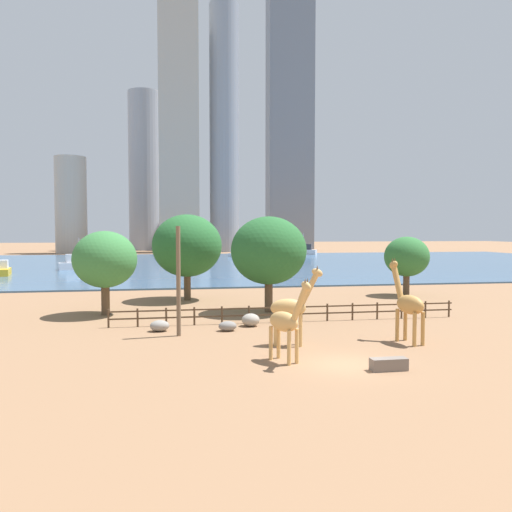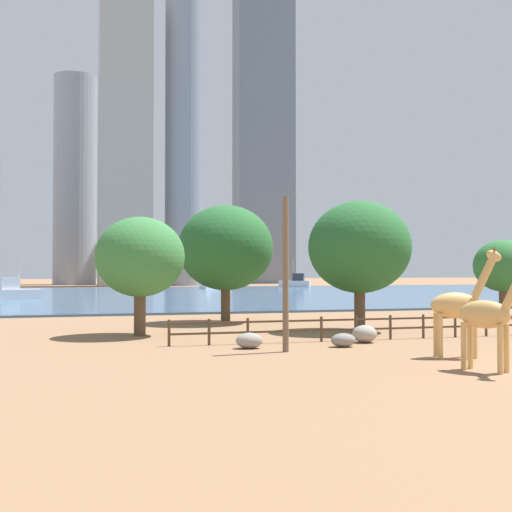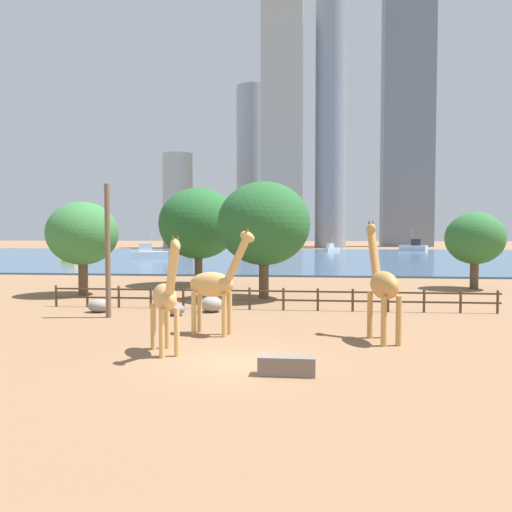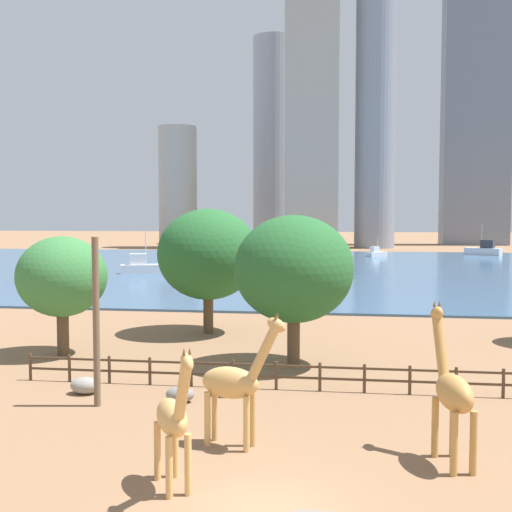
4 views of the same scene
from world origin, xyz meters
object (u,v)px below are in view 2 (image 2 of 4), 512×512
at_px(utility_pole, 286,274).
at_px(boat_tug, 208,285).
at_px(giraffe_companion, 459,305).
at_px(tree_left_small, 140,257).
at_px(tree_left_large, 503,266).
at_px(boat_sailboat, 15,292).
at_px(tree_right_tall, 359,247).
at_px(boat_ferry, 295,282).
at_px(boulder_by_pole, 249,341).
at_px(boulder_small, 365,334).
at_px(giraffe_tall, 489,314).
at_px(boulder_near_fence, 343,340).
at_px(tree_center_broad, 226,248).

bearing_deg(utility_pole, boat_tug, 80.54).
xyz_separation_m(giraffe_companion, utility_pole, (-6.50, 3.83, 1.30)).
xyz_separation_m(giraffe_companion, tree_left_small, (-12.18, 12.91, 2.22)).
distance_m(giraffe_companion, tree_left_large, 26.60).
bearing_deg(boat_sailboat, tree_right_tall, -81.26).
bearing_deg(boat_ferry, boulder_by_pole, 97.40).
bearing_deg(boulder_small, tree_right_tall, 67.19).
height_order(giraffe_tall, tree_left_small, tree_left_small).
xyz_separation_m(giraffe_companion, boulder_small, (-1.42, 6.27, -1.78)).
relative_size(giraffe_companion, tree_right_tall, 0.60).
distance_m(giraffe_tall, utility_pole, 9.31).
bearing_deg(boulder_near_fence, boulder_small, 38.24).
distance_m(boulder_near_fence, boat_ferry, 107.58).
distance_m(boulder_small, boat_sailboat, 57.97).
bearing_deg(tree_left_large, giraffe_companion, -130.68).
distance_m(boat_ferry, boat_tug, 22.43).
bearing_deg(boulder_by_pole, giraffe_companion, -35.37).
bearing_deg(boulder_by_pole, boulder_small, 6.92).
xyz_separation_m(utility_pole, boulder_near_fence, (3.27, 1.02, -3.20)).
xyz_separation_m(giraffe_companion, boulder_by_pole, (-7.76, 5.50, -1.86)).
relative_size(giraffe_tall, tree_center_broad, 0.53).
height_order(boat_sailboat, boat_tug, boat_sailboat).
xyz_separation_m(boat_ferry, boat_tug, (-20.88, -8.19, -0.35)).
height_order(boulder_by_pole, boat_sailboat, boat_sailboat).
relative_size(tree_right_tall, boat_ferry, 1.14).
bearing_deg(giraffe_companion, tree_left_small, 147.42).
height_order(tree_right_tall, boat_ferry, tree_right_tall).
xyz_separation_m(tree_center_broad, tree_left_small, (-6.78, -7.69, -0.86)).
bearing_deg(boat_tug, boat_sailboat, -174.54).
bearing_deg(tree_center_broad, boulder_near_fence, -82.13).
bearing_deg(tree_left_small, utility_pole, -57.97).
bearing_deg(boulder_near_fence, tree_center_broad, 97.87).
bearing_deg(giraffe_tall, boulder_near_fence, 163.21).
distance_m(boulder_by_pole, tree_left_small, 9.54).
bearing_deg(utility_pole, giraffe_companion, -30.54).
bearing_deg(boat_ferry, giraffe_companion, 102.14).
bearing_deg(tree_left_small, giraffe_companion, -46.68).
distance_m(boulder_near_fence, boulder_small, 2.30).
height_order(boulder_near_fence, boulder_by_pole, boulder_by_pole).
xyz_separation_m(giraffe_companion, boat_sailboat, (-22.86, 60.13, -1.14)).
height_order(boulder_by_pole, boat_ferry, boat_ferry).
bearing_deg(giraffe_companion, boulder_by_pole, 158.73).
relative_size(tree_right_tall, boat_sailboat, 1.25).
bearing_deg(giraffe_companion, tree_left_large, 63.42).
distance_m(utility_pole, tree_center_broad, 16.90).
bearing_deg(giraffe_tall, tree_left_large, 111.79).
xyz_separation_m(giraffe_tall, tree_left_small, (-11.01, 16.57, 2.35)).
bearing_deg(tree_center_broad, giraffe_companion, -75.31).
distance_m(boulder_by_pole, boat_ferry, 108.46).
distance_m(giraffe_companion, boat_sailboat, 64.34).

